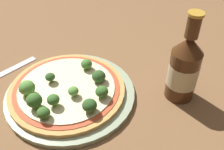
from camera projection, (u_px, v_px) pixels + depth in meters
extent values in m
plane|color=brown|center=(77.00, 92.00, 0.63)|extent=(3.00, 3.00, 0.00)
cylinder|color=#93A384|center=(71.00, 94.00, 0.61)|extent=(0.30, 0.30, 0.01)
cylinder|color=tan|center=(67.00, 90.00, 0.61)|extent=(0.27, 0.27, 0.01)
cylinder|color=#B74728|center=(67.00, 88.00, 0.60)|extent=(0.25, 0.25, 0.00)
cylinder|color=beige|center=(67.00, 88.00, 0.60)|extent=(0.22, 0.22, 0.00)
cylinder|color=#7A9E5B|center=(74.00, 94.00, 0.58)|extent=(0.01, 0.01, 0.01)
ellipsoid|color=#568E3D|center=(73.00, 91.00, 0.57)|extent=(0.02, 0.02, 0.02)
cylinder|color=#7A9E5B|center=(86.00, 67.00, 0.65)|extent=(0.01, 0.01, 0.01)
ellipsoid|color=#477A33|center=(86.00, 64.00, 0.65)|extent=(0.03, 0.03, 0.02)
cylinder|color=#7A9E5B|center=(44.00, 116.00, 0.53)|extent=(0.01, 0.01, 0.01)
ellipsoid|color=#386628|center=(44.00, 113.00, 0.52)|extent=(0.03, 0.03, 0.02)
cylinder|color=#7A9E5B|center=(99.00, 80.00, 0.62)|extent=(0.01, 0.01, 0.01)
ellipsoid|color=#2D5123|center=(99.00, 76.00, 0.61)|extent=(0.03, 0.03, 0.03)
cylinder|color=#7A9E5B|center=(51.00, 80.00, 0.61)|extent=(0.01, 0.01, 0.01)
ellipsoid|color=#2D5123|center=(50.00, 77.00, 0.61)|extent=(0.02, 0.02, 0.02)
cylinder|color=#7A9E5B|center=(36.00, 105.00, 0.55)|extent=(0.01, 0.01, 0.01)
ellipsoid|color=#386628|center=(34.00, 100.00, 0.54)|extent=(0.03, 0.03, 0.03)
cylinder|color=#7A9E5B|center=(90.00, 109.00, 0.54)|extent=(0.01, 0.01, 0.01)
ellipsoid|color=#2D5123|center=(90.00, 105.00, 0.53)|extent=(0.03, 0.03, 0.02)
cylinder|color=#7A9E5B|center=(28.00, 92.00, 0.58)|extent=(0.01, 0.01, 0.01)
ellipsoid|color=#568E3D|center=(27.00, 88.00, 0.57)|extent=(0.04, 0.04, 0.03)
cylinder|color=#7A9E5B|center=(54.00, 103.00, 0.55)|extent=(0.01, 0.01, 0.01)
ellipsoid|color=#386628|center=(53.00, 100.00, 0.55)|extent=(0.03, 0.03, 0.02)
cylinder|color=#7A9E5B|center=(102.00, 95.00, 0.57)|extent=(0.01, 0.01, 0.01)
ellipsoid|color=#386628|center=(102.00, 91.00, 0.57)|extent=(0.03, 0.03, 0.02)
cylinder|color=#472814|center=(182.00, 75.00, 0.58)|extent=(0.07, 0.07, 0.12)
cylinder|color=#C6B793|center=(183.00, 74.00, 0.58)|extent=(0.07, 0.07, 0.05)
cone|color=#472814|center=(189.00, 45.00, 0.53)|extent=(0.07, 0.07, 0.04)
cylinder|color=#472814|center=(193.00, 26.00, 0.50)|extent=(0.03, 0.03, 0.05)
cylinder|color=#B7892D|center=(196.00, 14.00, 0.49)|extent=(0.03, 0.03, 0.01)
cube|color=silver|center=(7.00, 71.00, 0.68)|extent=(0.08, 0.17, 0.00)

